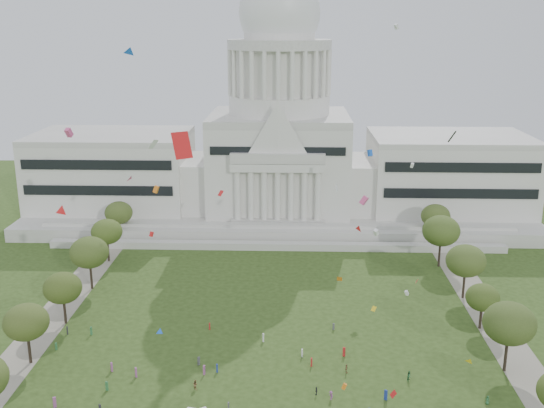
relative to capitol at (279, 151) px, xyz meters
name	(u,v)px	position (x,y,z in m)	size (l,w,h in m)	color
capitol	(279,151)	(0.00, 0.00, 0.00)	(160.00, 64.50, 91.30)	beige
path_left	(41,331)	(-48.00, -83.59, -22.28)	(8.00, 160.00, 0.04)	gray
path_right	(503,339)	(48.00, -83.59, -22.28)	(8.00, 160.00, 0.04)	gray
row_tree_l_2	(26,322)	(-45.04, -96.29, -13.79)	(8.42, 8.42, 11.97)	black
row_tree_r_2	(509,323)	(44.17, -96.15, -12.64)	(9.55, 9.55, 13.58)	black
row_tree_l_3	(63,288)	(-44.09, -79.67, -14.09)	(8.12, 8.12, 11.55)	black
row_tree_r_3	(483,298)	(44.40, -79.10, -15.21)	(7.01, 7.01, 9.98)	black
row_tree_l_4	(89,252)	(-44.08, -61.17, -12.90)	(9.29, 9.29, 13.21)	black
row_tree_r_4	(466,261)	(44.76, -63.55, -13.01)	(9.19, 9.19, 13.06)	black
row_tree_l_5	(107,232)	(-45.22, -42.58, -13.88)	(8.33, 8.33, 11.85)	black
row_tree_r_5	(441,231)	(43.49, -43.40, -12.37)	(9.82, 9.82, 13.96)	black
row_tree_l_6	(119,213)	(-46.87, -24.45, -14.02)	(8.19, 8.19, 11.64)	black
row_tree_r_6	(436,216)	(45.96, -25.46, -13.79)	(8.42, 8.42, 11.97)	black
person_0	(487,400)	(37.85, -107.16, -21.50)	(0.77, 0.50, 1.58)	#33723F
person_2	(409,376)	(25.90, -100.08, -21.37)	(0.90, 0.55, 1.85)	#33723F
person_3	(331,395)	(11.38, -106.70, -21.47)	(1.07, 0.55, 1.65)	#994C8C
person_4	(316,391)	(8.94, -105.30, -21.54)	(0.88, 0.48, 1.51)	#26262B
person_8	(195,385)	(-12.36, -104.26, -21.38)	(0.89, 0.55, 1.83)	olive
person_10	(346,369)	(14.73, -97.92, -21.42)	(1.02, 0.56, 1.74)	olive
distant_crowd	(195,369)	(-13.10, -99.05, -21.43)	(63.29, 34.46, 1.94)	#994C8C
kite_swarm	(261,243)	(-0.64, -103.94, 5.12)	(91.13, 109.21, 58.85)	white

